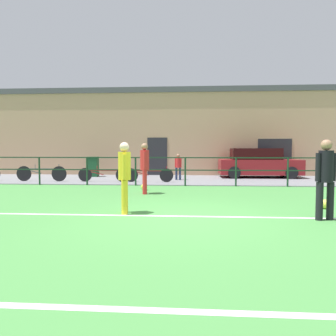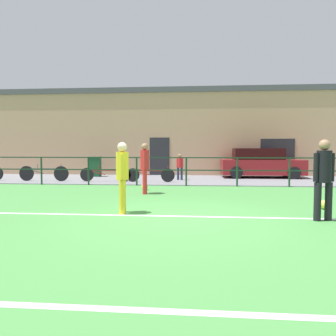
% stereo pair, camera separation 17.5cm
% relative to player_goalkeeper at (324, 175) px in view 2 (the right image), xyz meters
% --- Properties ---
extents(ground, '(60.00, 44.00, 0.04)m').
position_rel_player_goalkeeper_xyz_m(ground, '(-2.99, -0.01, -0.97)').
color(ground, '#478C42').
extents(field_line_touchline, '(36.00, 0.11, 0.00)m').
position_rel_player_goalkeeper_xyz_m(field_line_touchline, '(-2.99, 0.16, -0.95)').
color(field_line_touchline, white).
rests_on(field_line_touchline, ground).
extents(field_line_hash, '(36.00, 0.11, 0.00)m').
position_rel_player_goalkeeper_xyz_m(field_line_hash, '(-2.99, -3.99, -0.95)').
color(field_line_hash, white).
rests_on(field_line_hash, ground).
extents(pavement_strip, '(48.00, 5.00, 0.02)m').
position_rel_player_goalkeeper_xyz_m(pavement_strip, '(-2.99, 8.49, -0.94)').
color(pavement_strip, slate).
rests_on(pavement_strip, ground).
extents(perimeter_fence, '(36.07, 0.07, 1.15)m').
position_rel_player_goalkeeper_xyz_m(perimeter_fence, '(-2.99, 5.99, -0.20)').
color(perimeter_fence, '#193823').
rests_on(perimeter_fence, ground).
extents(clubhouse_facade, '(28.00, 2.56, 4.88)m').
position_rel_player_goalkeeper_xyz_m(clubhouse_facade, '(-2.99, 12.19, 1.50)').
color(clubhouse_facade, tan).
rests_on(clubhouse_facade, ground).
extents(player_goalkeeper, '(0.45, 0.29, 1.67)m').
position_rel_player_goalkeeper_xyz_m(player_goalkeeper, '(0.00, 0.00, 0.00)').
color(player_goalkeeper, black).
rests_on(player_goalkeeper, ground).
extents(player_striker, '(0.29, 0.44, 1.63)m').
position_rel_player_goalkeeper_xyz_m(player_striker, '(-4.29, 0.39, -0.02)').
color(player_striker, gold).
rests_on(player_striker, ground).
extents(player_winger, '(0.29, 0.45, 1.67)m').
position_rel_player_goalkeeper_xyz_m(player_winger, '(-4.29, 3.64, -0.00)').
color(player_winger, red).
rests_on(player_winger, ground).
extents(soccer_ball_match, '(0.23, 0.23, 0.23)m').
position_rel_player_goalkeeper_xyz_m(soccer_ball_match, '(-4.45, 4.59, -0.84)').
color(soccer_ball_match, '#E5E04C').
rests_on(soccer_ball_match, ground).
extents(soccer_ball_spare, '(0.23, 0.23, 0.23)m').
position_rel_player_goalkeeper_xyz_m(soccer_ball_spare, '(0.53, 1.30, -0.83)').
color(soccer_ball_spare, '#E5E04C').
rests_on(soccer_ball_spare, ground).
extents(spectator_child, '(0.32, 0.21, 1.22)m').
position_rel_player_goalkeeper_xyz_m(spectator_child, '(-3.36, 8.24, -0.23)').
color(spectator_child, '#232D4C').
rests_on(spectator_child, pavement_strip).
extents(parked_car_red, '(4.03, 1.84, 1.49)m').
position_rel_player_goalkeeper_xyz_m(parked_car_red, '(0.67, 9.90, -0.22)').
color(parked_car_red, maroon).
rests_on(parked_car_red, pavement_strip).
extents(bicycle_parked_0, '(2.31, 0.04, 0.77)m').
position_rel_player_goalkeeper_xyz_m(bicycle_parked_0, '(-9.49, 7.19, -0.57)').
color(bicycle_parked_0, black).
rests_on(bicycle_parked_0, pavement_strip).
extents(bicycle_parked_2, '(2.16, 0.04, 0.71)m').
position_rel_player_goalkeeper_xyz_m(bicycle_parked_2, '(-4.62, 7.19, -0.61)').
color(bicycle_parked_2, black).
rests_on(bicycle_parked_2, pavement_strip).
extents(bicycle_parked_3, '(2.30, 0.04, 0.71)m').
position_rel_player_goalkeeper_xyz_m(bicycle_parked_3, '(-6.64, 7.19, -0.61)').
color(bicycle_parked_3, black).
rests_on(bicycle_parked_3, pavement_strip).
extents(trash_bin_0, '(0.57, 0.48, 1.05)m').
position_rel_player_goalkeeper_xyz_m(trash_bin_0, '(-7.90, 9.73, -0.40)').
color(trash_bin_0, '#194C28').
rests_on(trash_bin_0, pavement_strip).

